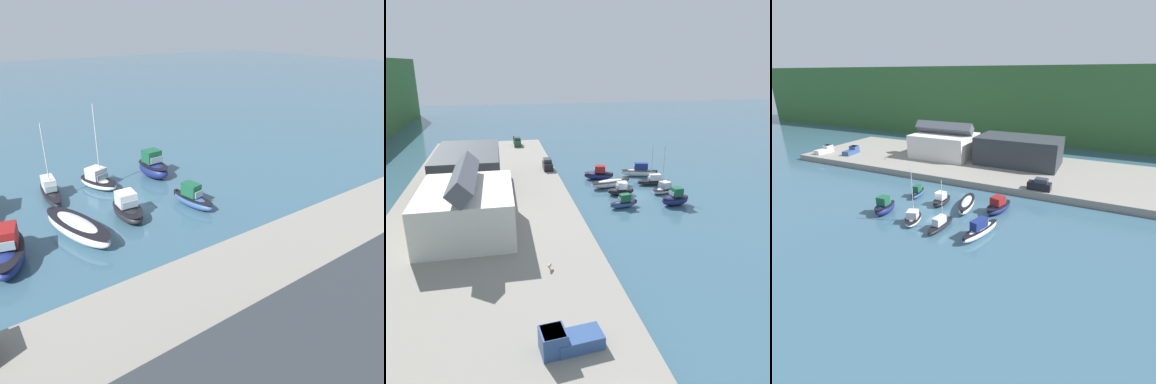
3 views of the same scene
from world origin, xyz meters
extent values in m
plane|color=#385B70|center=(0.00, 0.00, 0.00)|extent=(320.00, 320.00, 0.00)
ellipsoid|color=#33568E|center=(-5.01, 2.87, 0.52)|extent=(2.20, 4.83, 1.04)
ellipsoid|color=black|center=(-5.01, 2.87, 0.88)|extent=(2.28, 4.93, 0.12)
cube|color=#195638|center=(-4.97, 2.64, 1.62)|extent=(1.33, 1.79, 1.16)
cube|color=#8CA5B2|center=(-5.14, 3.59, 1.44)|extent=(0.96, 0.26, 0.58)
cube|color=black|center=(-4.63, 0.70, 0.73)|extent=(0.40, 0.34, 0.56)
ellipsoid|color=black|center=(0.82, 1.45, 0.58)|extent=(2.35, 4.55, 1.15)
ellipsoid|color=black|center=(0.82, 1.45, 0.98)|extent=(2.44, 4.64, 0.12)
cube|color=silver|center=(0.81, 1.23, 1.75)|extent=(1.63, 1.65, 1.19)
cube|color=#8CA5B2|center=(0.88, 2.15, 1.57)|extent=(1.37, 0.20, 0.59)
cube|color=black|center=(0.67, -0.64, 0.81)|extent=(0.38, 0.31, 0.56)
ellipsoid|color=silver|center=(5.39, 1.90, 0.72)|extent=(3.95, 8.13, 1.45)
ellipsoid|color=black|center=(5.39, 1.90, 1.23)|extent=(4.07, 8.30, 0.12)
cube|color=black|center=(6.25, -1.72, 1.01)|extent=(0.41, 0.36, 0.56)
ellipsoid|color=navy|center=(10.72, 2.77, 0.74)|extent=(3.82, 6.11, 1.48)
ellipsoid|color=black|center=(10.72, 2.77, 1.26)|extent=(3.95, 6.24, 0.12)
cube|color=maroon|center=(10.65, 2.50, 2.11)|extent=(2.26, 2.39, 1.27)
cube|color=#8CA5B2|center=(10.95, 3.60, 1.92)|extent=(1.59, 0.53, 0.63)
cube|color=black|center=(10.00, 0.17, 1.03)|extent=(0.42, 0.37, 0.56)
ellipsoid|color=navy|center=(-5.76, -5.54, 0.82)|extent=(2.51, 4.60, 1.65)
ellipsoid|color=black|center=(-5.76, -5.54, 1.40)|extent=(2.60, 4.69, 0.12)
cube|color=#195638|center=(-5.74, -5.76, 2.31)|extent=(1.76, 1.67, 1.31)
cube|color=#8CA5B2|center=(-5.81, -4.83, 2.11)|extent=(1.49, 0.20, 0.66)
cube|color=black|center=(-5.62, -7.65, 1.15)|extent=(0.38, 0.30, 0.56)
ellipsoid|color=white|center=(0.26, -6.31, 0.46)|extent=(3.46, 5.11, 0.91)
ellipsoid|color=black|center=(0.26, -6.31, 0.78)|extent=(3.57, 5.22, 0.12)
cube|color=silver|center=(0.33, -6.53, 1.48)|extent=(2.00, 2.05, 1.13)
cube|color=#8CA5B2|center=(0.02, -5.61, 1.31)|extent=(1.36, 0.54, 0.56)
cylinder|color=silver|center=(0.14, -5.98, 4.71)|extent=(0.10, 0.10, 7.59)
ellipsoid|color=black|center=(5.04, -6.34, 0.47)|extent=(1.99, 6.13, 0.93)
ellipsoid|color=black|center=(5.04, -6.34, 0.79)|extent=(2.06, 6.26, 0.12)
cube|color=silver|center=(5.02, -6.64, 1.50)|extent=(1.27, 2.20, 1.13)
cube|color=#8CA5B2|center=(5.13, -5.44, 1.33)|extent=(0.98, 0.19, 0.57)
cylinder|color=silver|center=(5.09, -5.89, 4.17)|extent=(0.10, 0.10, 6.48)
camera|label=1|loc=(12.90, 27.77, 15.30)|focal=35.00mm
camera|label=2|loc=(-57.79, 21.28, 21.59)|focal=35.00mm
camera|label=3|loc=(24.76, -39.82, 21.10)|focal=28.00mm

